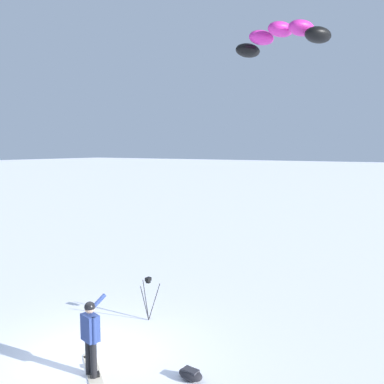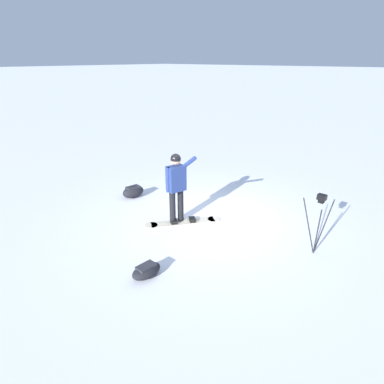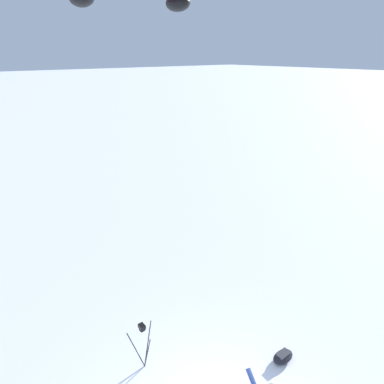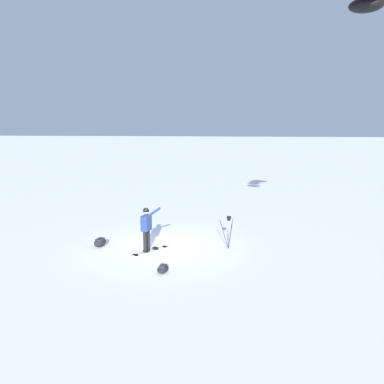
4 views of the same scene
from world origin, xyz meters
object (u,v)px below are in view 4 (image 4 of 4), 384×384
object	(u,v)px
snowboard	(151,250)
gear_bag_small	(163,269)
snowboarder	(146,225)
camera_tripod	(229,225)
gear_bag_large	(100,242)

from	to	relation	value
snowboard	gear_bag_small	size ratio (longest dim) A/B	2.51
snowboarder	camera_tripod	xyz separation A→B (m)	(0.78, -2.98, -0.11)
snowboard	gear_bag_small	xyz separation A→B (m)	(-1.98, -0.89, 0.10)
snowboarder	camera_tripod	size ratio (longest dim) A/B	1.34
snowboard	camera_tripod	bearing A→B (deg)	-76.19
snowboarder	gear_bag_small	bearing A→B (deg)	-151.83
snowboarder	gear_bag_small	size ratio (longest dim) A/B	2.86
snowboarder	gear_bag_small	xyz separation A→B (m)	(-1.90, -1.02, -0.89)
gear_bag_small	camera_tripod	bearing A→B (deg)	-36.19
snowboard	gear_bag_large	bearing A→B (deg)	83.19
gear_bag_large	gear_bag_small	bearing A→B (deg)	-126.88
snowboard	gear_bag_large	distance (m)	2.10
snowboarder	snowboard	world-z (taller)	snowboarder
gear_bag_large	camera_tripod	distance (m)	5.00
snowboarder	snowboard	xyz separation A→B (m)	(0.08, -0.12, -1.00)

